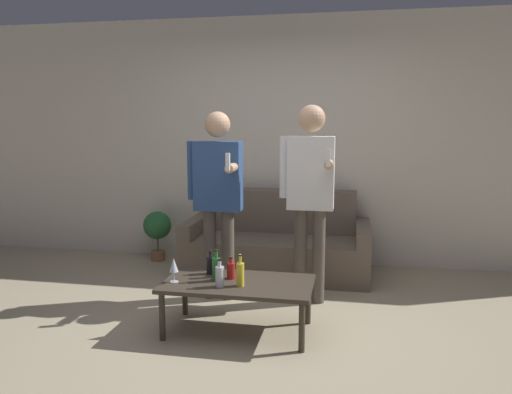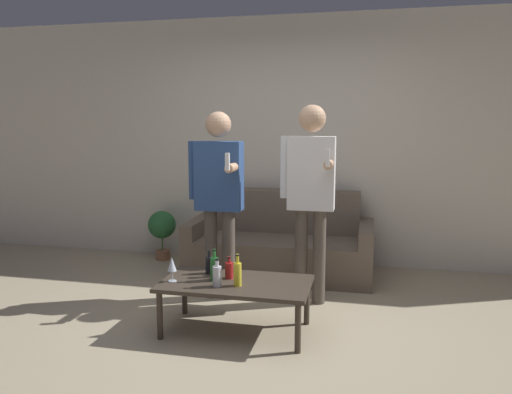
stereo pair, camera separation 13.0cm
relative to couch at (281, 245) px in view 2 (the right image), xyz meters
The scene contains 13 objects.
ground_plane 1.66m from the couch, 90.76° to the right, with size 16.00×16.00×0.00m, color tan.
wall_back 1.16m from the couch, 92.62° to the left, with size 8.00×0.06×2.70m.
couch is the anchor object (origin of this frame).
coffee_table 1.55m from the couch, 92.61° to the right, with size 1.11×0.60×0.39m.
bottle_orange 1.65m from the couch, 91.13° to the right, with size 0.06×0.06×0.24m.
bottle_green 1.50m from the couch, 95.35° to the right, with size 0.06×0.06×0.17m.
bottle_dark 1.70m from the couch, 95.86° to the right, with size 0.07×0.07×0.21m.
bottle_yellow 1.59m from the couch, 98.52° to the right, with size 0.06×0.06×0.24m.
bottle_red 1.44m from the couch, 103.15° to the right, with size 0.06×0.06×0.18m.
wine_glass_near 1.75m from the couch, 108.01° to the right, with size 0.07×0.07×0.18m.
person_standing_left 1.18m from the couch, 114.82° to the right, with size 0.48×0.42×1.66m.
person_standing_right 1.16m from the couch, 64.19° to the right, with size 0.46×0.43×1.71m.
potted_plant 1.42m from the couch, behind, with size 0.32×0.32×0.57m.
Camera 2 is at (0.88, -3.38, 1.57)m, focal length 35.00 mm.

